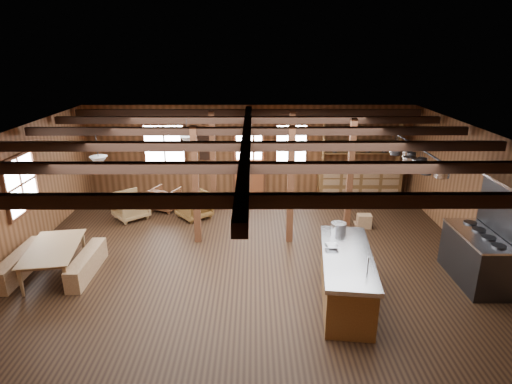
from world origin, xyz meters
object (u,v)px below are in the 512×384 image
kitchen_island (346,277)px  commercial_range (483,250)px  armchair_c (131,205)px  dining_table (57,261)px  armchair_b (166,199)px  armchair_a (194,205)px

kitchen_island → commercial_range: (2.82, 0.68, 0.20)m
commercial_range → armchair_c: size_ratio=2.62×
dining_table → armchair_b: armchair_b is taller
armchair_a → armchair_b: size_ratio=1.12×
commercial_range → armchair_c: 8.52m
dining_table → armchair_a: armchair_a is taller
dining_table → armchair_a: size_ratio=2.15×
dining_table → armchair_b: bearing=-31.7°
commercial_range → armchair_b: size_ratio=2.97×
kitchen_island → commercial_range: size_ratio=1.21×
commercial_range → armchair_a: (-6.14, 3.37, -0.31)m
armchair_c → armchair_a: bearing=-129.3°
kitchen_island → armchair_c: kitchen_island is taller
kitchen_island → armchair_a: size_ratio=3.21×
armchair_b → armchair_c: armchair_c is taller
armchair_c → armchair_b: bearing=-91.9°
armchair_a → commercial_range: bearing=111.5°
commercial_range → armchair_b: bearing=150.5°
kitchen_island → armchair_a: bearing=136.2°
armchair_a → armchair_b: armchair_a is taller
kitchen_island → armchair_a: 5.23m
armchair_b → armchair_c: size_ratio=0.88×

